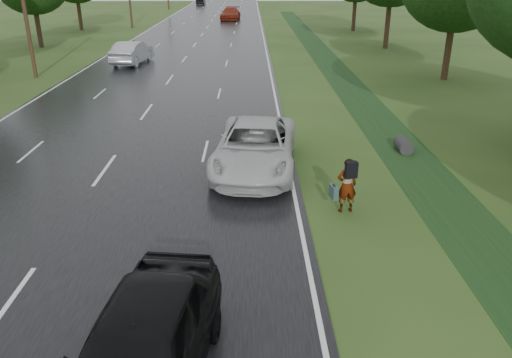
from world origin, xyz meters
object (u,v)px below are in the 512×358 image
Objects in this scene: silver_sedan at (132,52)px; dark_sedan at (142,351)px; pedestrian at (346,185)px; white_pickup at (255,147)px.

dark_sedan is at bearing 110.30° from silver_sedan.
dark_sedan reaches higher than pedestrian.
dark_sedan is at bearing -95.30° from white_pickup.
white_pickup is 10.60m from dark_sedan.
silver_sedan reaches higher than pedestrian.
white_pickup is at bearing 85.94° from dark_sedan.
white_pickup is at bearing -61.57° from pedestrian.
pedestrian is 0.33× the size of dark_sedan.
pedestrian is at bearing 63.01° from dark_sedan.
white_pickup is 23.78m from silver_sedan.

